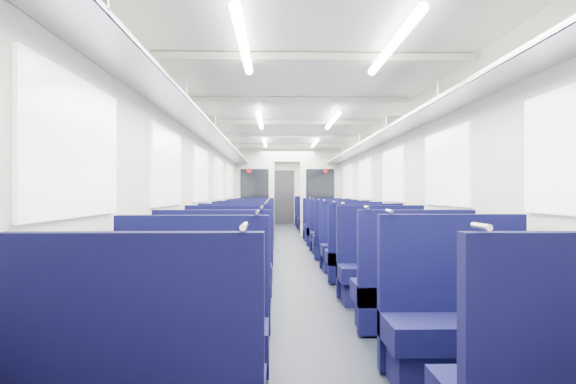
{
  "coord_description": "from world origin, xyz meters",
  "views": [
    {
      "loc": [
        -0.31,
        -10.27,
        1.18
      ],
      "look_at": [
        -0.03,
        1.64,
        1.18
      ],
      "focal_mm": 31.97,
      "sensor_mm": 36.0,
      "label": 1
    }
  ],
  "objects_px": {
    "seat_8": "(236,257)",
    "seat_12": "(246,242)",
    "seat_14": "(249,236)",
    "seat_20": "(257,223)",
    "seat_7": "(382,272)",
    "seat_2": "(189,335)",
    "seat_24": "(260,218)",
    "bulkhead": "(287,190)",
    "end_door": "(284,197)",
    "seat_27": "(308,217)",
    "seat_4": "(214,294)",
    "seat_16": "(252,231)",
    "seat_6": "(228,271)",
    "seat_19": "(323,227)",
    "seat_25": "(311,218)",
    "seat_15": "(334,236)",
    "seat_23": "(313,220)",
    "seat_9": "(363,258)",
    "seat_3": "(458,328)",
    "seat_18": "(254,227)",
    "seat_13": "(341,241)",
    "seat_10": "(242,248)",
    "seat_11": "(352,249)",
    "seat_17": "(328,231)",
    "seat_22": "(259,220)",
    "seat_5": "(412,293)",
    "seat_21": "(316,222)",
    "seat_26": "(261,217)"
  },
  "relations": [
    {
      "from": "seat_18",
      "to": "seat_9",
      "type": "bearing_deg",
      "value": -74.0
    },
    {
      "from": "end_door",
      "to": "seat_9",
      "type": "bearing_deg",
      "value": -86.22
    },
    {
      "from": "end_door",
      "to": "seat_6",
      "type": "height_order",
      "value": "end_door"
    },
    {
      "from": "seat_2",
      "to": "seat_10",
      "type": "bearing_deg",
      "value": 90.0
    },
    {
      "from": "seat_9",
      "to": "seat_20",
      "type": "height_order",
      "value": "same"
    },
    {
      "from": "seat_22",
      "to": "seat_7",
      "type": "bearing_deg",
      "value": -80.59
    },
    {
      "from": "seat_19",
      "to": "seat_24",
      "type": "xyz_separation_m",
      "value": [
        -1.66,
        4.36,
        0.0
      ]
    },
    {
      "from": "seat_3",
      "to": "seat_9",
      "type": "bearing_deg",
      "value": 90.0
    },
    {
      "from": "seat_12",
      "to": "seat_13",
      "type": "distance_m",
      "value": 1.66
    },
    {
      "from": "seat_8",
      "to": "seat_9",
      "type": "xyz_separation_m",
      "value": [
        1.66,
        -0.08,
        0.0
      ]
    },
    {
      "from": "seat_6",
      "to": "seat_8",
      "type": "relative_size",
      "value": 1.0
    },
    {
      "from": "seat_6",
      "to": "seat_5",
      "type": "bearing_deg",
      "value": -36.73
    },
    {
      "from": "seat_12",
      "to": "seat_26",
      "type": "relative_size",
      "value": 1.0
    },
    {
      "from": "seat_15",
      "to": "seat_4",
      "type": "bearing_deg",
      "value": -106.41
    },
    {
      "from": "seat_10",
      "to": "seat_19",
      "type": "relative_size",
      "value": 1.0
    },
    {
      "from": "seat_3",
      "to": "seat_4",
      "type": "xyz_separation_m",
      "value": [
        -1.66,
        1.12,
        0.0
      ]
    },
    {
      "from": "seat_25",
      "to": "seat_23",
      "type": "bearing_deg",
      "value": -90.0
    },
    {
      "from": "seat_24",
      "to": "seat_27",
      "type": "xyz_separation_m",
      "value": [
        1.66,
        1.07,
        0.0
      ]
    },
    {
      "from": "bulkhead",
      "to": "seat_12",
      "type": "distance_m",
      "value": 5.05
    },
    {
      "from": "end_door",
      "to": "seat_10",
      "type": "height_order",
      "value": "end_door"
    },
    {
      "from": "seat_2",
      "to": "seat_6",
      "type": "xyz_separation_m",
      "value": [
        0.0,
        2.45,
        0.0
      ]
    },
    {
      "from": "seat_7",
      "to": "seat_23",
      "type": "relative_size",
      "value": 1.0
    },
    {
      "from": "seat_7",
      "to": "seat_2",
      "type": "bearing_deg",
      "value": -124.85
    },
    {
      "from": "seat_17",
      "to": "seat_24",
      "type": "distance_m",
      "value": 5.82
    },
    {
      "from": "seat_13",
      "to": "seat_17",
      "type": "relative_size",
      "value": 1.0
    },
    {
      "from": "seat_14",
      "to": "seat_8",
      "type": "bearing_deg",
      "value": -90.0
    },
    {
      "from": "seat_12",
      "to": "seat_25",
      "type": "relative_size",
      "value": 1.0
    },
    {
      "from": "seat_9",
      "to": "seat_8",
      "type": "bearing_deg",
      "value": 177.21
    },
    {
      "from": "seat_14",
      "to": "seat_23",
      "type": "relative_size",
      "value": 1.0
    },
    {
      "from": "seat_24",
      "to": "seat_8",
      "type": "bearing_deg",
      "value": -90.0
    },
    {
      "from": "bulkhead",
      "to": "seat_22",
      "type": "relative_size",
      "value": 2.62
    },
    {
      "from": "seat_19",
      "to": "seat_21",
      "type": "height_order",
      "value": "same"
    },
    {
      "from": "seat_5",
      "to": "seat_19",
      "type": "height_order",
      "value": "same"
    },
    {
      "from": "seat_5",
      "to": "seat_6",
      "type": "height_order",
      "value": "same"
    },
    {
      "from": "seat_4",
      "to": "seat_24",
      "type": "height_order",
      "value": "same"
    },
    {
      "from": "seat_14",
      "to": "seat_24",
      "type": "height_order",
      "value": "same"
    },
    {
      "from": "seat_6",
      "to": "seat_10",
      "type": "bearing_deg",
      "value": 90.0
    },
    {
      "from": "seat_2",
      "to": "seat_24",
      "type": "height_order",
      "value": "same"
    },
    {
      "from": "end_door",
      "to": "seat_27",
      "type": "distance_m",
      "value": 1.73
    },
    {
      "from": "seat_8",
      "to": "seat_12",
      "type": "bearing_deg",
      "value": 90.0
    },
    {
      "from": "seat_20",
      "to": "seat_15",
      "type": "bearing_deg",
      "value": -69.33
    },
    {
      "from": "seat_9",
      "to": "seat_25",
      "type": "bearing_deg",
      "value": 90.0
    },
    {
      "from": "seat_18",
      "to": "seat_7",
      "type": "bearing_deg",
      "value": -76.61
    },
    {
      "from": "seat_7",
      "to": "seat_18",
      "type": "xyz_separation_m",
      "value": [
        -1.66,
        6.97,
        0.0
      ]
    },
    {
      "from": "seat_10",
      "to": "seat_11",
      "type": "distance_m",
      "value": 1.67
    },
    {
      "from": "seat_7",
      "to": "seat_16",
      "type": "relative_size",
      "value": 1.0
    },
    {
      "from": "bulkhead",
      "to": "seat_15",
      "type": "height_order",
      "value": "bulkhead"
    },
    {
      "from": "seat_7",
      "to": "seat_9",
      "type": "bearing_deg",
      "value": 90.0
    },
    {
      "from": "seat_14",
      "to": "seat_20",
      "type": "xyz_separation_m",
      "value": [
        0.0,
        4.26,
        0.0
      ]
    },
    {
      "from": "seat_20",
      "to": "seat_17",
      "type": "bearing_deg",
      "value": -62.06
    }
  ]
}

